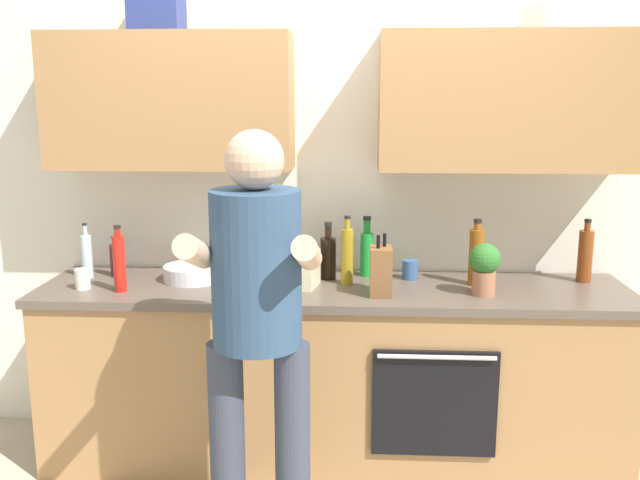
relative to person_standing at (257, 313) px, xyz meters
The scene contains 18 objects.
ground_plane 1.27m from the person_standing, 70.51° to the left, with size 12.00×12.00×0.00m, color #B2A893.
back_wall_unit 1.16m from the person_standing, 75.50° to the left, with size 4.00×0.38×2.50m.
counter 0.95m from the person_standing, 70.36° to the left, with size 2.84×0.67×0.90m.
person_standing is the anchor object (origin of this frame).
bottle_oil 0.85m from the person_standing, 67.53° to the left, with size 0.06×0.06×0.34m.
bottle_vinegar 1.74m from the person_standing, 31.00° to the left, with size 0.07×0.07×0.31m.
bottle_water 1.30m from the person_standing, 139.61° to the left, with size 0.05×0.05×0.28m.
bottle_soda 1.04m from the person_standing, 66.07° to the left, with size 0.06×0.06×0.31m.
bottle_syrup 1.25m from the person_standing, 40.49° to the left, with size 0.07×0.07×0.32m.
bottle_wine 1.21m from the person_standing, 134.36° to the left, with size 0.06×0.06×0.21m.
bottle_soy 0.91m from the person_standing, 75.48° to the left, with size 0.08×0.08×0.29m.
bottle_hotsauce 0.95m from the person_standing, 140.82° to the left, with size 0.06×0.06×0.32m.
cup_coffee 1.12m from the person_standing, 145.88° to the left, with size 0.07×0.07×0.10m, color white.
cup_tea 1.11m from the person_standing, 54.56° to the left, with size 0.08×0.08×0.10m, color #33598C.
mixing_bowl 0.93m from the person_standing, 118.26° to the left, with size 0.30×0.30×0.08m, color silver.
knife_block 0.78m from the person_standing, 51.52° to the left, with size 0.10×0.14×0.29m.
potted_herb 1.15m from the person_standing, 33.43° to the left, with size 0.14×0.14×0.24m.
grocery_bag_rice 0.74m from the person_standing, 83.92° to the left, with size 0.20×0.18×0.17m, color beige.
Camera 1 is at (0.12, -3.23, 1.81)m, focal length 38.96 mm.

